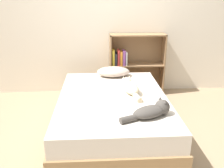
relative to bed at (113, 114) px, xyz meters
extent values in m
plane|color=#997F60|center=(0.00, 0.00, -0.22)|extent=(8.00, 8.00, 0.00)
cube|color=silver|center=(0.00, 1.36, 1.03)|extent=(8.00, 0.06, 2.50)
cube|color=#99754C|center=(0.00, 0.00, -0.10)|extent=(1.27, 1.83, 0.25)
cube|color=beige|center=(0.00, 0.00, 0.13)|extent=(1.23, 1.78, 0.20)
ellipsoid|color=#B29E8E|center=(0.05, 0.74, 0.29)|extent=(0.46, 0.30, 0.14)
ellipsoid|color=beige|center=(0.22, 0.10, 0.29)|extent=(0.24, 0.38, 0.13)
sphere|color=beige|center=(0.19, 0.25, 0.30)|extent=(0.14, 0.14, 0.14)
cone|color=beige|center=(0.15, 0.24, 0.37)|extent=(0.04, 0.04, 0.03)
cone|color=beige|center=(0.22, 0.25, 0.37)|extent=(0.04, 0.04, 0.03)
cylinder|color=beige|center=(0.27, -0.13, 0.26)|extent=(0.09, 0.17, 0.06)
ellipsoid|color=#47423D|center=(0.32, -0.53, 0.28)|extent=(0.39, 0.30, 0.11)
sphere|color=#47423D|center=(0.46, -0.48, 0.30)|extent=(0.15, 0.15, 0.15)
cone|color=#47423D|center=(0.44, -0.44, 0.38)|extent=(0.04, 0.04, 0.03)
cone|color=#47423D|center=(0.47, -0.51, 0.38)|extent=(0.04, 0.04, 0.03)
cylinder|color=#47423D|center=(0.10, -0.62, 0.26)|extent=(0.17, 0.12, 0.06)
cube|color=#8E6B47|center=(0.04, 1.19, 0.27)|extent=(0.02, 0.26, 0.97)
cube|color=#8E6B47|center=(0.88, 1.19, 0.27)|extent=(0.02, 0.26, 0.97)
cube|color=#8E6B47|center=(0.46, 1.19, -0.21)|extent=(0.87, 0.26, 0.02)
cube|color=#8E6B47|center=(0.46, 1.19, 0.74)|extent=(0.87, 0.26, 0.02)
cube|color=#8E6B47|center=(0.46, 1.19, 0.27)|extent=(0.83, 0.26, 0.02)
cube|color=#8E6B47|center=(0.46, 1.31, 0.27)|extent=(0.87, 0.02, 0.97)
cube|color=gold|center=(0.08, 1.15, 0.40)|extent=(0.03, 0.16, 0.25)
cube|color=#232328|center=(0.12, 1.15, 0.37)|extent=(0.03, 0.16, 0.19)
cube|color=#B7332D|center=(0.16, 1.15, 0.40)|extent=(0.03, 0.16, 0.24)
cube|color=orange|center=(0.20, 1.15, 0.39)|extent=(0.04, 0.16, 0.22)
cube|color=#8C4C99|center=(0.25, 1.15, 0.39)|extent=(0.04, 0.16, 0.23)
cube|color=beige|center=(0.28, 1.15, 0.38)|extent=(0.02, 0.16, 0.21)
camera|label=1|loc=(-0.16, -2.66, 1.35)|focal=40.00mm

